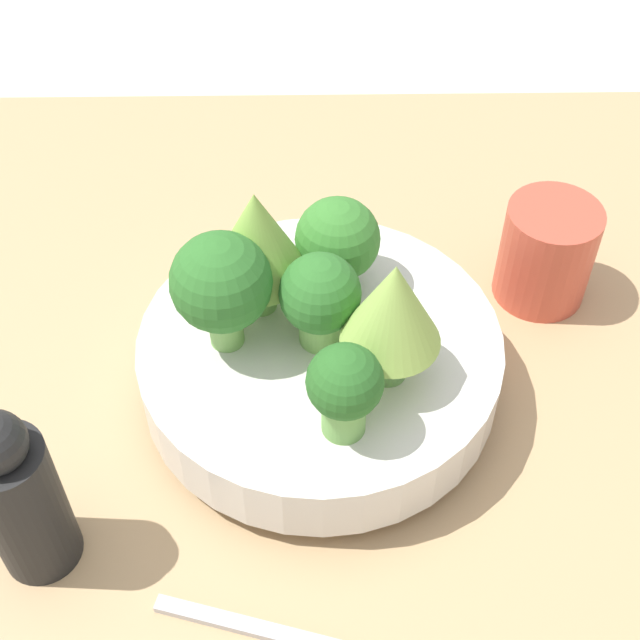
{
  "coord_description": "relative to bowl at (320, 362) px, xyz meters",
  "views": [
    {
      "loc": [
        0.02,
        -0.42,
        0.57
      ],
      "look_at": [
        0.02,
        -0.01,
        0.11
      ],
      "focal_mm": 50.0,
      "sensor_mm": 36.0,
      "label": 1
    }
  ],
  "objects": [
    {
      "name": "ground_plane",
      "position": [
        -0.02,
        0.01,
        -0.07
      ],
      "size": [
        6.0,
        6.0,
        0.0
      ],
      "primitive_type": "plane",
      "color": "beige"
    },
    {
      "name": "romanesco_piece_far",
      "position": [
        -0.04,
        0.03,
        0.09
      ],
      "size": [
        0.07,
        0.07,
        0.11
      ],
      "color": "#7AB256",
      "rests_on": "bowl"
    },
    {
      "name": "bowl",
      "position": [
        0.0,
        0.0,
        0.0
      ],
      "size": [
        0.26,
        0.26,
        0.06
      ],
      "color": "silver",
      "rests_on": "table"
    },
    {
      "name": "broccoli_floret_back",
      "position": [
        0.01,
        0.06,
        0.07
      ],
      "size": [
        0.06,
        0.06,
        0.07
      ],
      "color": "#609347",
      "rests_on": "bowl"
    },
    {
      "name": "pepper_mill",
      "position": [
        -0.18,
        -0.13,
        0.03
      ],
      "size": [
        0.05,
        0.05,
        0.14
      ],
      "color": "black",
      "rests_on": "table"
    },
    {
      "name": "broccoli_floret_center",
      "position": [
        0.0,
        0.0,
        0.07
      ],
      "size": [
        0.06,
        0.06,
        0.07
      ],
      "color": "#7AB256",
      "rests_on": "bowl"
    },
    {
      "name": "table",
      "position": [
        -0.02,
        0.01,
        -0.05
      ],
      "size": [
        1.15,
        0.78,
        0.03
      ],
      "color": "tan",
      "rests_on": "ground_plane"
    },
    {
      "name": "romanesco_piece_near",
      "position": [
        0.05,
        -0.03,
        0.09
      ],
      "size": [
        0.07,
        0.07,
        0.1
      ],
      "color": "#609347",
      "rests_on": "bowl"
    },
    {
      "name": "cup",
      "position": [
        0.18,
        0.1,
        0.01
      ],
      "size": [
        0.08,
        0.08,
        0.09
      ],
      "color": "#C64C38",
      "rests_on": "table"
    },
    {
      "name": "broccoli_floret_front",
      "position": [
        0.01,
        -0.08,
        0.07
      ],
      "size": [
        0.05,
        0.05,
        0.07
      ],
      "color": "#6BA34C",
      "rests_on": "bowl"
    },
    {
      "name": "broccoli_floret_left",
      "position": [
        -0.07,
        -0.0,
        0.08
      ],
      "size": [
        0.07,
        0.07,
        0.09
      ],
      "color": "#7AB256",
      "rests_on": "bowl"
    }
  ]
}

